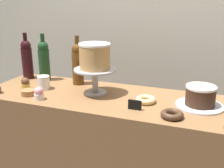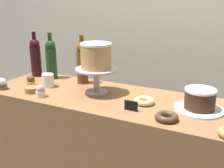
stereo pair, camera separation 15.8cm
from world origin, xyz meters
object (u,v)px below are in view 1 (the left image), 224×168
chocolate_round_cake (200,95)px  wine_bottle_green (44,60)px  wine_bottle_dark_red (27,58)px  price_sign_chalkboard (135,105)px  wine_bottle_amber (78,63)px  cupcake_strawberry (39,94)px  white_layer_cake (95,56)px  donut_chocolate (172,114)px  cupcake_chocolate (25,84)px  cake_stand_pedestal (95,77)px  coffee_cup_ceramic (44,83)px  cookie_stack (28,93)px  donut_glazed (146,100)px

chocolate_round_cake → wine_bottle_green: size_ratio=0.49×
wine_bottle_dark_red → price_sign_chalkboard: bearing=-18.4°
wine_bottle_amber → cupcake_strawberry: wine_bottle_amber is taller
white_layer_cake → wine_bottle_green: size_ratio=0.57×
chocolate_round_cake → donut_chocolate: chocolate_round_cake is taller
wine_bottle_amber → wine_bottle_green: bearing=179.4°
cupcake_chocolate → wine_bottle_green: bearing=88.6°
chocolate_round_cake → wine_bottle_amber: (-0.79, 0.13, 0.08)m
cake_stand_pedestal → wine_bottle_green: (-0.45, 0.14, 0.04)m
white_layer_cake → wine_bottle_green: bearing=162.6°
wine_bottle_amber → donut_chocolate: bearing=-25.7°
chocolate_round_cake → coffee_cup_ceramic: size_ratio=1.87×
wine_bottle_green → cupcake_chocolate: 0.24m
wine_bottle_green → coffee_cup_ceramic: wine_bottle_green is taller
chocolate_round_cake → cookie_stack: 0.99m
wine_bottle_green → price_sign_chalkboard: 0.80m
donut_glazed → price_sign_chalkboard: (-0.03, -0.12, 0.01)m
white_layer_cake → chocolate_round_cake: 0.63m
cake_stand_pedestal → cupcake_strawberry: size_ratio=3.38×
wine_bottle_dark_red → cookie_stack: size_ratio=3.87×
cake_stand_pedestal → wine_bottle_green: 0.47m
wine_bottle_green → cupcake_strawberry: size_ratio=4.38×
white_layer_cake → cupcake_strawberry: size_ratio=2.48×
wine_bottle_green → cupcake_strawberry: wine_bottle_green is taller
cupcake_chocolate → donut_glazed: size_ratio=0.66×
cupcake_strawberry → coffee_cup_ceramic: size_ratio=0.87×
wine_bottle_dark_red → wine_bottle_amber: bearing=0.1°
cupcake_strawberry → cookie_stack: 0.11m
white_layer_cake → price_sign_chalkboard: size_ratio=2.63×
donut_chocolate → cake_stand_pedestal: bearing=159.0°
cupcake_strawberry → donut_chocolate: bearing=1.2°
cookie_stack → wine_bottle_green: bearing=105.3°
chocolate_round_cake → cookie_stack: (-0.97, -0.17, -0.05)m
wine_bottle_green → wine_bottle_amber: (0.26, -0.00, 0.00)m
chocolate_round_cake → coffee_cup_ceramic: (-0.95, -0.04, -0.02)m
chocolate_round_cake → wine_bottle_green: (-1.05, 0.13, 0.08)m
cupcake_chocolate → cupcake_strawberry: size_ratio=1.00×
cupcake_chocolate → cupcake_strawberry: (0.19, -0.13, 0.00)m
coffee_cup_ceramic → cookie_stack: bearing=-99.1°
chocolate_round_cake → donut_glazed: bearing=-171.4°
white_layer_cake → wine_bottle_amber: bearing=143.5°
cake_stand_pedestal → price_sign_chalkboard: (0.29, -0.16, -0.08)m
wine_bottle_dark_red → price_sign_chalkboard: 0.93m
white_layer_cake → cupcake_strawberry: white_layer_cake is taller
chocolate_round_cake → coffee_cup_ceramic: 0.95m
cupcake_strawberry → price_sign_chalkboard: cupcake_strawberry is taller
wine_bottle_green → cookie_stack: size_ratio=3.87×
white_layer_cake → cupcake_chocolate: white_layer_cake is taller
wine_bottle_amber → cupcake_strawberry: 0.37m
wine_bottle_green → donut_chocolate: wine_bottle_green is taller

